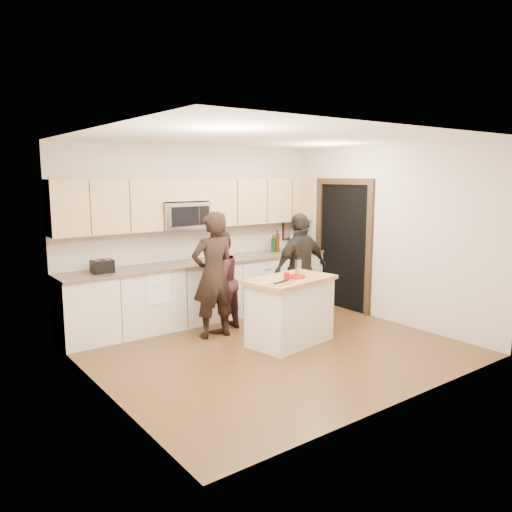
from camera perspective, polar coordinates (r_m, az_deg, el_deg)
floor at (r=6.67m, az=1.94°, el=-10.49°), size 4.50×4.50×0.00m
room_shell at (r=6.30m, az=2.02°, el=4.49°), size 4.52×4.02×2.71m
back_cabinetry at (r=7.88m, az=-5.75°, el=-3.88°), size 4.50×0.66×0.94m
upper_cabinetry at (r=7.83m, az=-6.26°, el=6.18°), size 4.50×0.33×0.75m
microwave at (r=7.64m, az=-8.32°, el=4.62°), size 0.76×0.41×0.40m
doorway at (r=8.53m, az=9.94°, el=1.72°), size 0.06×1.25×2.20m
framed_picture at (r=9.11m, az=3.78°, el=3.08°), size 0.30×0.03×0.38m
dish_towel at (r=7.21m, az=-11.51°, el=-2.56°), size 0.34×0.60×0.48m
island at (r=6.76m, az=3.91°, el=-6.20°), size 1.29×0.88×0.90m
red_plate at (r=6.69m, az=4.47°, el=-2.38°), size 0.28×0.28×0.02m
box_grater at (r=6.78m, az=4.85°, el=-1.16°), size 0.08×0.06×0.23m
drink_glass at (r=6.50m, az=3.51°, el=-2.36°), size 0.08×0.08×0.09m
cutting_board at (r=6.24m, az=2.51°, el=-3.19°), size 0.27×0.23×0.02m
tongs at (r=6.26m, az=2.84°, el=-2.99°), size 0.25×0.07×0.02m
knife at (r=6.36m, az=3.99°, el=-2.86°), size 0.22×0.06×0.01m
toaster at (r=7.07m, az=-17.17°, el=-1.15°), size 0.28×0.22×0.18m
bottle_cluster at (r=8.80m, az=3.69°, el=1.74°), size 0.74×0.22×0.37m
orchid at (r=9.02m, az=5.59°, el=2.45°), size 0.32×0.28×0.51m
woman_left at (r=6.93m, az=-4.89°, el=-2.19°), size 0.68×0.49×1.76m
woman_center at (r=7.20m, az=-4.25°, el=-2.94°), size 0.88×0.79×1.47m
woman_right at (r=7.51m, az=5.13°, el=-1.56°), size 1.01×0.44×1.70m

